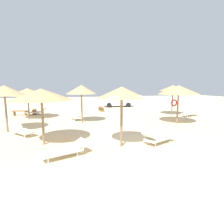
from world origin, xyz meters
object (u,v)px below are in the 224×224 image
Objects in this scene: lounger_2 at (37,112)px; lounger_3 at (190,113)px; parasol_3 at (173,89)px; parked_car at (117,101)px; bench_0 at (34,111)px; parasol_1 at (122,93)px; parasol_5 at (41,94)px; parasol_2 at (28,92)px; lounger_4 at (21,130)px; lounger_5 at (65,150)px; lounger_0 at (75,116)px; bench_1 at (20,112)px; parasol_4 at (4,91)px; parasol_7 at (179,90)px; bench_2 at (101,108)px; parasol_0 at (81,90)px; lounger_1 at (158,138)px.

lounger_2 is 15.41m from lounger_3.
parasol_3 is 9.47m from parked_car.
lounger_2 is 1.26× the size of bench_0.
parasol_5 is (-3.67, 1.31, -0.10)m from parasol_1.
parasol_1 is at bearing -58.85° from parasol_2.
lounger_4 is 0.92× the size of lounger_5.
parasol_1 reaches higher than lounger_0.
parasol_1 reaches higher than parasol_5.
parasol_2 is 15.26m from lounger_3.
parked_car is (-4.38, 9.78, 0.51)m from lounger_3.
bench_1 is (-3.13, 10.20, -2.17)m from parasol_5.
parasol_4 reaches higher than lounger_2.
parasol_7 is 9.95m from lounger_5.
bench_2 is at bearing 44.42° from parasol_4.
parasol_0 is at bearing -53.48° from bench_0.
parasol_0 is 7.61m from bench_0.
parasol_5 is 17.33m from parked_car.
lounger_2 is 1.28× the size of bench_2.
lounger_4 reaches higher than bench_2.
parasol_0 is at bearing 35.46° from lounger_4.
parasol_0 is 6.41m from parasol_1.
parked_car is at bearing 46.57° from parasol_4.
parasol_7 is at bearing -19.06° from parasol_0.
parasol_5 reaches higher than parked_car.
parasol_5 reaches higher than lounger_2.
bench_1 is at bearing 164.66° from parasol_3.
parasol_1 reaches higher than lounger_4.
lounger_4 reaches higher than bench_0.
parasol_5 is at bearing -80.25° from bench_0.
parasol_1 is 10.81m from parasol_2.
lounger_4 is 16.24m from parked_car.
parasol_5 is 3.11m from lounger_5.
parasol_5 is at bearing 116.65° from lounger_5.
lounger_3 reaches higher than lounger_2.
bench_0 is at bearing 159.19° from lounger_3.
parasol_1 is 11.56m from lounger_3.
lounger_2 is at bearing -63.65° from bench_0.
parasol_2 is at bearing -61.94° from bench_1.
lounger_5 is 1.34× the size of bench_2.
parasol_0 reaches higher than parasol_4.
lounger_1 is 14.55m from bench_1.
parasol_4 is at bearing 149.50° from lounger_1.
parasol_2 is (-4.39, 2.95, -0.24)m from parasol_0.
parasol_1 reaches higher than bench_2.
parasol_4 is at bearing -161.30° from parasol_0.
parasol_5 reaches higher than bench_2.
parasol_0 reaches higher than parasol_2.
lounger_4 is 1.24× the size of bench_2.
parasol_7 is 1.61× the size of lounger_2.
lounger_5 is at bearing -59.57° from lounger_4.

